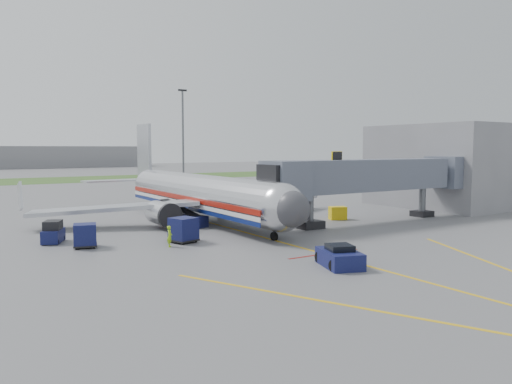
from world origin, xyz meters
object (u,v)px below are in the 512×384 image
baggage_tug (53,233)px  belt_loader (186,220)px  pushback_tug (340,257)px  ramp_worker (170,236)px  airliner (199,194)px

baggage_tug → belt_loader: size_ratio=0.55×
pushback_tug → ramp_worker: ramp_worker is taller
airliner → pushback_tug: size_ratio=9.58×
belt_loader → ramp_worker: bearing=-121.2°
airliner → baggage_tug: bearing=-161.2°
baggage_tug → airliner: bearing=18.8°
baggage_tug → pushback_tug: bearing=-53.0°
airliner → baggage_tug: 15.73m
ramp_worker → belt_loader: bearing=-2.3°
belt_loader → baggage_tug: bearing=-170.0°
pushback_tug → airliner: bearing=86.0°
pushback_tug → belt_loader: (-1.27, 19.61, 0.02)m
airliner → belt_loader: bearing=-133.9°
belt_loader → ramp_worker: (-5.09, -8.40, 0.19)m
pushback_tug → ramp_worker: (-6.36, 11.21, 0.21)m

